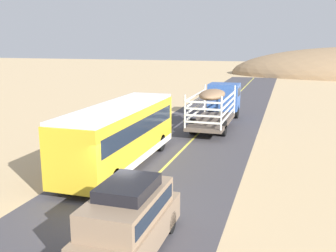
% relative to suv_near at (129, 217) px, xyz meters
% --- Properties ---
extents(ground_plane, '(240.00, 240.00, 0.00)m').
position_rel_suv_near_xyz_m(ground_plane, '(-1.44, 1.92, -1.15)').
color(ground_plane, tan).
extents(road_surface, '(8.00, 120.00, 0.02)m').
position_rel_suv_near_xyz_m(road_surface, '(-1.44, 1.92, -1.14)').
color(road_surface, '#423F44').
rests_on(road_surface, ground).
extents(road_centre_line, '(0.16, 117.60, 0.00)m').
position_rel_suv_near_xyz_m(road_centre_line, '(-1.44, 1.92, -1.13)').
color(road_centre_line, '#D8CC4C').
rests_on(road_centre_line, road_surface).
extents(suv_near, '(1.90, 4.62, 2.29)m').
position_rel_suv_near_xyz_m(suv_near, '(0.00, 0.00, 0.00)').
color(suv_near, '#8C7259').
rests_on(suv_near, road_surface).
extents(livestock_truck, '(2.53, 9.70, 3.02)m').
position_rel_suv_near_xyz_m(livestock_truck, '(-0.72, 20.22, 0.64)').
color(livestock_truck, '#3359A5').
rests_on(livestock_truck, road_surface).
extents(bus, '(2.54, 10.00, 3.21)m').
position_rel_suv_near_xyz_m(bus, '(-3.72, 7.67, 0.60)').
color(bus, gold).
rests_on(bus, road_surface).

